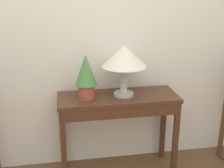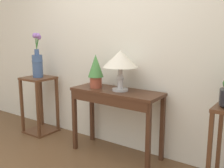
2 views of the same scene
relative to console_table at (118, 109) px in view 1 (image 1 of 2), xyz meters
name	(u,v)px [view 1 (image 1 of 2)]	position (x,y,z in m)	size (l,w,h in m)	color
back_wall_with_art	(97,24)	(-0.14, 0.31, 0.73)	(9.00, 0.10, 2.80)	silver
console_table	(118,109)	(0.00, 0.00, 0.00)	(1.08, 0.40, 0.79)	#472819
table_lamp	(124,58)	(0.05, 0.02, 0.47)	(0.39, 0.39, 0.46)	#B7B7BC
potted_plant_on_console	(86,75)	(-0.28, 0.00, 0.34)	(0.19, 0.19, 0.40)	#9E4733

